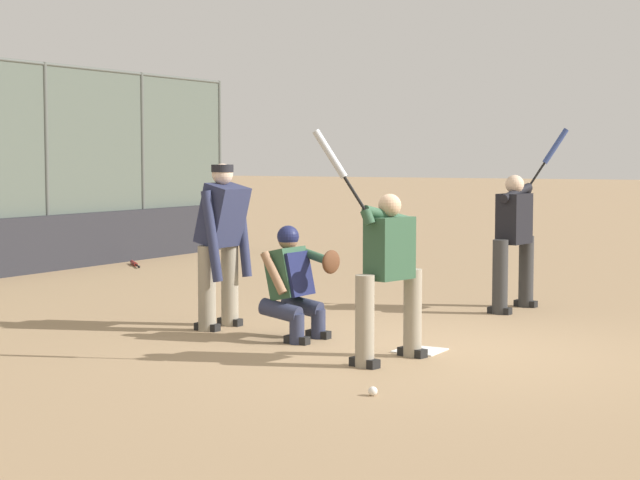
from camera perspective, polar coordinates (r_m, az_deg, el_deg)
name	(u,v)px	position (r m, az deg, el deg)	size (l,w,h in m)	color
ground_plane	(420,351)	(10.41, 5.34, -5.91)	(160.00, 160.00, 0.00)	#9E7F5B
home_plate_marker	(420,350)	(10.40, 5.34, -5.88)	(0.43, 0.43, 0.01)	white
batter_at_plate	(388,271)	(9.72, 3.66, -1.65)	(0.88, 0.80, 2.12)	gray
catcher_behind_plate	(295,281)	(10.92, -1.37, -2.19)	(0.62, 0.73, 1.17)	#2D334C
umpire_home	(222,240)	(11.64, -5.26, 0.01)	(0.73, 0.45, 1.80)	gray
batter_on_deck	(515,237)	(13.20, 10.34, 0.18)	(1.01, 0.70, 2.22)	#333333
spare_bat_near_backstop	(134,264)	(18.71, -9.87, -1.25)	(0.66, 0.70, 0.07)	black
baseball_loose	(373,391)	(8.46, 2.83, -8.05)	(0.07, 0.07, 0.07)	white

